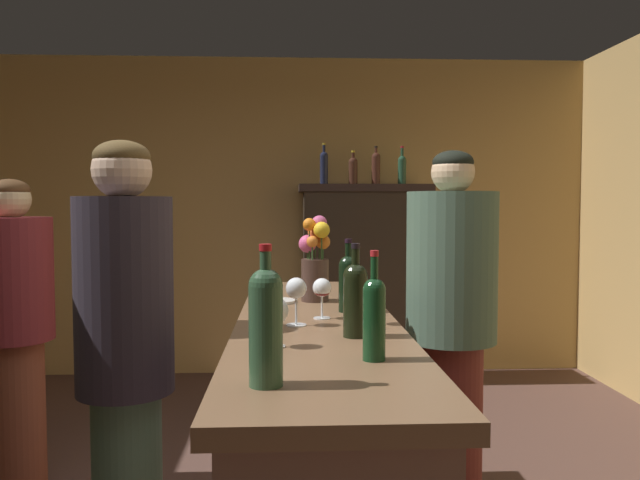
# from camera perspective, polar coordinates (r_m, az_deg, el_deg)

# --- Properties ---
(wall_back) EXTENTS (5.62, 0.12, 2.74)m
(wall_back) POSITION_cam_1_polar(r_m,az_deg,el_deg) (5.62, -4.36, 2.09)
(wall_back) COLOR tan
(wall_back) RESTS_ON ground
(bar_counter) EXTENTS (0.58, 2.22, 1.07)m
(bar_counter) POSITION_cam_1_polar(r_m,az_deg,el_deg) (2.49, -0.29, -19.16)
(bar_counter) COLOR brown
(bar_counter) RESTS_ON ground
(display_cabinet) EXTENTS (1.10, 0.46, 1.65)m
(display_cabinet) POSITION_cam_1_polar(r_m,az_deg,el_deg) (5.38, 3.97, -3.46)
(display_cabinet) COLOR #2C241C
(display_cabinet) RESTS_ON ground
(wine_bottle_rose) EXTENTS (0.06, 0.06, 0.30)m
(wine_bottle_rose) POSITION_cam_1_polar(r_m,az_deg,el_deg) (1.73, 4.87, -6.64)
(wine_bottle_rose) COLOR #14381C
(wine_bottle_rose) RESTS_ON bar_counter
(wine_bottle_malbec) EXTENTS (0.08, 0.08, 0.29)m
(wine_bottle_malbec) POSITION_cam_1_polar(r_m,az_deg,el_deg) (2.49, 2.56, -3.63)
(wine_bottle_malbec) COLOR black
(wine_bottle_malbec) RESTS_ON bar_counter
(wine_bottle_syrah) EXTENTS (0.08, 0.08, 0.33)m
(wine_bottle_syrah) POSITION_cam_1_polar(r_m,az_deg,el_deg) (1.49, -4.88, -7.25)
(wine_bottle_syrah) COLOR #305135
(wine_bottle_syrah) RESTS_ON bar_counter
(wine_bottle_pinot) EXTENTS (0.08, 0.08, 0.30)m
(wine_bottle_pinot) POSITION_cam_1_polar(r_m,az_deg,el_deg) (2.03, 3.19, -5.05)
(wine_bottle_pinot) COLOR black
(wine_bottle_pinot) RESTS_ON bar_counter
(wine_glass_front) EXTENTS (0.07, 0.07, 0.14)m
(wine_glass_front) POSITION_cam_1_polar(r_m,az_deg,el_deg) (2.24, 4.62, -4.87)
(wine_glass_front) COLOR white
(wine_glass_front) RESTS_ON bar_counter
(wine_glass_mid) EXTENTS (0.07, 0.07, 0.15)m
(wine_glass_mid) POSITION_cam_1_polar(r_m,az_deg,el_deg) (1.89, -3.97, -6.45)
(wine_glass_mid) COLOR white
(wine_glass_mid) RESTS_ON bar_counter
(wine_glass_rear) EXTENTS (0.07, 0.07, 0.17)m
(wine_glass_rear) POSITION_cam_1_polar(r_m,az_deg,el_deg) (2.21, -2.15, -4.52)
(wine_glass_rear) COLOR white
(wine_glass_rear) RESTS_ON bar_counter
(wine_glass_spare) EXTENTS (0.07, 0.07, 0.15)m
(wine_glass_spare) POSITION_cam_1_polar(r_m,az_deg,el_deg) (2.34, 0.18, -4.48)
(wine_glass_spare) COLOR white
(wine_glass_spare) RESTS_ON bar_counter
(flower_arrangement) EXTENTS (0.14, 0.15, 0.37)m
(flower_arrangement) POSITION_cam_1_polar(r_m,az_deg,el_deg) (2.75, -0.44, -1.85)
(flower_arrangement) COLOR #432E26
(flower_arrangement) RESTS_ON bar_counter
(cheese_plate) EXTENTS (0.15, 0.15, 0.01)m
(cheese_plate) POSITION_cam_1_polar(r_m,az_deg,el_deg) (2.74, -3.80, -5.48)
(cheese_plate) COLOR white
(cheese_plate) RESTS_ON bar_counter
(display_bottle_left) EXTENTS (0.07, 0.07, 0.34)m
(display_bottle_left) POSITION_cam_1_polar(r_m,az_deg,el_deg) (5.32, 0.36, 6.62)
(display_bottle_left) COLOR #1D223C
(display_bottle_left) RESTS_ON display_cabinet
(display_bottle_midleft) EXTENTS (0.08, 0.08, 0.28)m
(display_bottle_midleft) POSITION_cam_1_polar(r_m,az_deg,el_deg) (5.34, 2.98, 6.32)
(display_bottle_midleft) COLOR #45261C
(display_bottle_midleft) RESTS_ON display_cabinet
(display_bottle_center) EXTENTS (0.07, 0.07, 0.32)m
(display_bottle_center) POSITION_cam_1_polar(r_m,az_deg,el_deg) (5.36, 5.03, 6.54)
(display_bottle_center) COLOR #4B281E
(display_bottle_center) RESTS_ON display_cabinet
(display_bottle_midright) EXTENTS (0.07, 0.07, 0.32)m
(display_bottle_midright) POSITION_cam_1_polar(r_m,az_deg,el_deg) (5.39, 7.35, 6.38)
(display_bottle_midright) COLOR #264B34
(display_bottle_midright) RESTS_ON display_cabinet
(patron_in_grey) EXTENTS (0.32, 0.32, 1.70)m
(patron_in_grey) POSITION_cam_1_polar(r_m,az_deg,el_deg) (2.28, -17.02, -10.69)
(patron_in_grey) COLOR #46664F
(patron_in_grey) RESTS_ON ground
(patron_by_cabinet) EXTENTS (0.40, 0.40, 1.61)m
(patron_by_cabinet) POSITION_cam_1_polar(r_m,az_deg,el_deg) (3.63, -25.74, -6.77)
(patron_by_cabinet) COLOR brown
(patron_by_cabinet) RESTS_ON ground
(bartender) EXTENTS (0.40, 0.40, 1.72)m
(bartender) POSITION_cam_1_polar(r_m,az_deg,el_deg) (2.91, 11.64, -7.74)
(bartender) COLOR maroon
(bartender) RESTS_ON ground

